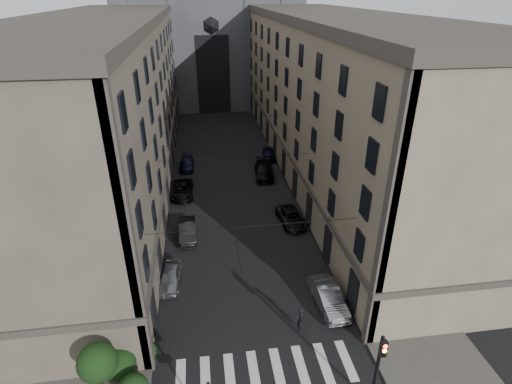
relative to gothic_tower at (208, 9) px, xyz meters
name	(u,v)px	position (x,y,z in m)	size (l,w,h in m)	color
sidewalk_left	(144,175)	(-10.50, -38.96, -17.72)	(7.00, 80.00, 0.15)	#383533
sidewalk_right	(305,166)	(10.50, -38.96, -17.72)	(7.00, 80.00, 0.15)	#383533
zebra_crossing	(266,370)	(0.00, -69.96, -17.79)	(11.00, 3.20, 0.01)	beige
building_left	(108,104)	(-13.44, -38.96, -8.45)	(13.60, 60.60, 18.85)	#463F36
building_right	(332,96)	(13.44, -38.96, -8.45)	(13.60, 60.60, 18.85)	brown
gothic_tower	(208,9)	(0.00, 0.00, 0.00)	(35.00, 23.00, 58.00)	#2D2D33
traffic_light_right	(379,364)	(5.60, -73.04, -14.51)	(0.34, 0.50, 5.20)	black
shrub_cluster	(117,367)	(-8.72, -69.95, -16.00)	(3.90, 4.40, 3.90)	black
tram_wires	(225,118)	(0.00, -39.33, -10.55)	(14.00, 60.00, 0.43)	black
car_left_near	(170,277)	(-6.20, -60.76, -17.10)	(1.65, 4.10, 1.40)	slate
car_left_midnear	(187,231)	(-4.90, -54.12, -17.04)	(1.60, 4.58, 1.51)	black
car_left_midfar	(182,190)	(-5.58, -45.30, -17.07)	(2.41, 5.23, 1.45)	black
car_left_far	(187,164)	(-5.13, -37.39, -17.14)	(1.85, 4.54, 1.32)	black
car_right_near	(328,297)	(5.55, -64.99, -17.00)	(1.69, 4.84, 1.59)	gray
car_right_midnear	(291,217)	(5.45, -52.98, -17.13)	(2.23, 4.83, 1.34)	black
car_right_midfar	(264,170)	(4.57, -41.35, -16.98)	(2.29, 5.63, 1.63)	black
car_right_far	(269,154)	(6.20, -35.62, -17.09)	(1.68, 4.17, 1.42)	black
pedestrian	(301,319)	(2.95, -66.96, -16.85)	(0.69, 0.45, 1.90)	black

